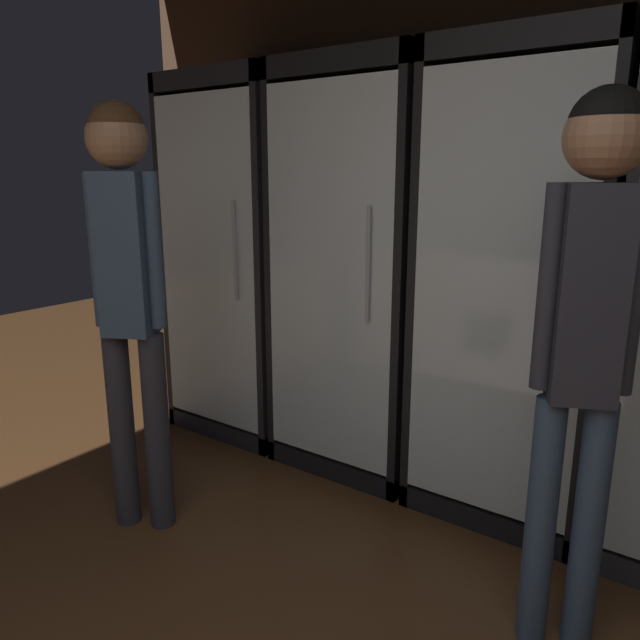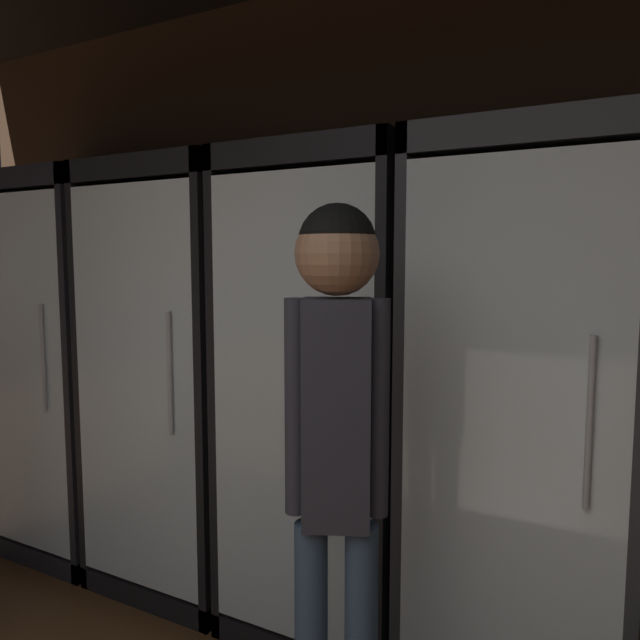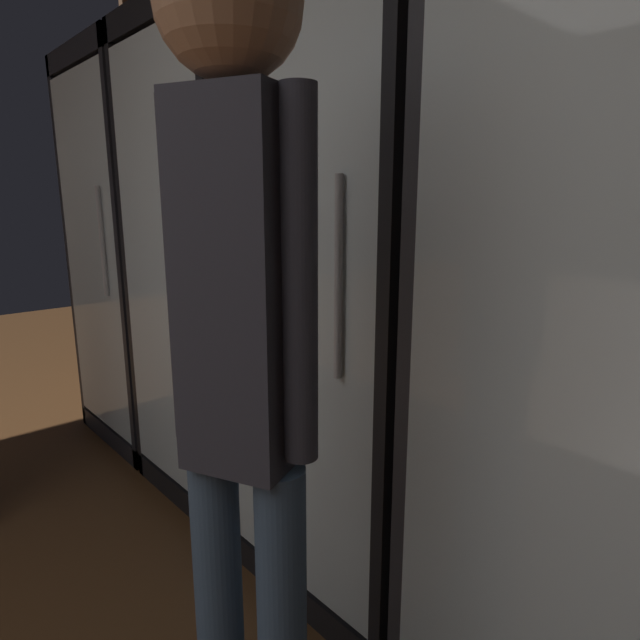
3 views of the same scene
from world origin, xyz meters
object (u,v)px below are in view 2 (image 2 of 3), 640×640
(cooler_right, at_px, (529,422))
(shopper_far, at_px, (337,423))
(cooler_left, at_px, (192,380))
(cooler_center, at_px, (336,398))
(cooler_far_left, at_px, (81,367))

(cooler_right, distance_m, shopper_far, 0.90)
(cooler_left, xyz_separation_m, shopper_far, (1.20, -0.81, 0.14))
(cooler_right, relative_size, shopper_far, 1.17)
(cooler_right, height_order, shopper_far, cooler_right)
(cooler_left, distance_m, cooler_right, 1.56)
(cooler_center, distance_m, cooler_right, 0.78)
(cooler_center, xyz_separation_m, shopper_far, (0.42, -0.81, 0.14))
(cooler_left, height_order, shopper_far, cooler_left)
(cooler_far_left, distance_m, shopper_far, 2.14)
(cooler_far_left, bearing_deg, cooler_center, 0.02)
(cooler_left, xyz_separation_m, cooler_center, (0.78, 0.00, -0.00))
(cooler_left, bearing_deg, shopper_far, -33.94)
(cooler_left, bearing_deg, cooler_center, 0.09)
(cooler_center, relative_size, shopper_far, 1.17)
(cooler_center, relative_size, cooler_right, 1.00)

